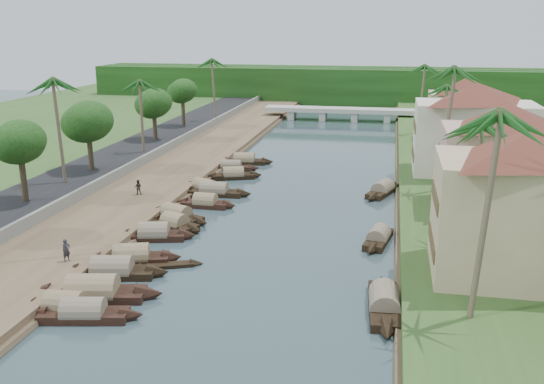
% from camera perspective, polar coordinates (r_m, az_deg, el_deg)
% --- Properties ---
extents(ground, '(220.00, 220.00, 0.00)m').
position_cam_1_polar(ground, '(47.13, -1.61, -6.45)').
color(ground, '#32454B').
rests_on(ground, ground).
extents(left_bank, '(10.00, 180.00, 0.80)m').
position_cam_1_polar(left_bank, '(69.86, -10.83, 0.96)').
color(left_bank, brown).
rests_on(left_bank, ground).
extents(right_bank, '(16.00, 180.00, 1.20)m').
position_cam_1_polar(right_bank, '(65.53, 18.89, -0.41)').
color(right_bank, '#2E4F1F').
rests_on(right_bank, ground).
extents(road, '(8.00, 180.00, 1.40)m').
position_cam_1_polar(road, '(73.36, -17.01, 1.48)').
color(road, black).
rests_on(road, ground).
extents(retaining_wall, '(0.40, 180.00, 1.10)m').
position_cam_1_polar(retaining_wall, '(71.30, -14.00, 1.85)').
color(retaining_wall, slate).
rests_on(retaining_wall, left_bank).
extents(treeline, '(120.00, 14.00, 8.00)m').
position_cam_1_polar(treeline, '(143.59, 7.37, 9.94)').
color(treeline, black).
rests_on(treeline, ground).
extents(bridge, '(28.00, 4.00, 2.40)m').
position_cam_1_polar(bridge, '(116.11, 6.33, 7.54)').
color(bridge, '#ABAAA0').
rests_on(bridge, ground).
extents(building_near, '(14.85, 14.85, 10.20)m').
position_cam_1_polar(building_near, '(43.12, 23.11, -0.87)').
color(building_near, '#C8B186').
rests_on(building_near, right_bank).
extents(building_mid, '(14.11, 14.11, 9.70)m').
position_cam_1_polar(building_mid, '(58.65, 21.03, 3.17)').
color(building_mid, '#D09D93').
rests_on(building_mid, right_bank).
extents(building_far, '(15.59, 15.59, 10.20)m').
position_cam_1_polar(building_far, '(72.08, 18.50, 5.74)').
color(building_far, white).
rests_on(building_far, right_bank).
extents(building_distant, '(12.62, 12.62, 9.20)m').
position_cam_1_polar(building_distant, '(91.93, 17.65, 7.45)').
color(building_distant, '#C8B186').
rests_on(building_distant, right_bank).
extents(sampan_0, '(7.74, 2.96, 2.03)m').
position_cam_1_polar(sampan_0, '(39.80, -17.31, -10.87)').
color(sampan_0, black).
rests_on(sampan_0, ground).
extents(sampan_1, '(6.91, 2.06, 2.06)m').
position_cam_1_polar(sampan_1, '(41.03, -18.93, -10.19)').
color(sampan_1, black).
rests_on(sampan_1, ground).
extents(sampan_2, '(9.84, 3.73, 2.50)m').
position_cam_1_polar(sampan_2, '(42.50, -16.52, -9.05)').
color(sampan_2, black).
rests_on(sampan_2, ground).
extents(sampan_3, '(8.62, 3.30, 2.27)m').
position_cam_1_polar(sampan_3, '(45.60, -14.79, -7.20)').
color(sampan_3, black).
rests_on(sampan_3, ground).
extents(sampan_4, '(7.97, 3.98, 2.22)m').
position_cam_1_polar(sampan_4, '(47.71, -13.08, -6.05)').
color(sampan_4, black).
rests_on(sampan_4, ground).
extents(sampan_5, '(6.39, 3.90, 2.04)m').
position_cam_1_polar(sampan_5, '(54.82, -9.14, -2.99)').
color(sampan_5, black).
rests_on(sampan_5, ground).
extents(sampan_6, '(7.47, 3.26, 2.18)m').
position_cam_1_polar(sampan_6, '(52.42, -11.04, -3.96)').
color(sampan_6, black).
rests_on(sampan_6, ground).
extents(sampan_7, '(7.76, 4.57, 2.09)m').
position_cam_1_polar(sampan_7, '(57.26, -8.99, -2.18)').
color(sampan_7, black).
rests_on(sampan_7, ground).
extents(sampan_8, '(6.51, 1.86, 2.04)m').
position_cam_1_polar(sampan_8, '(60.79, -6.29, -1.03)').
color(sampan_8, black).
rests_on(sampan_8, ground).
extents(sampan_9, '(8.45, 1.99, 2.14)m').
position_cam_1_polar(sampan_9, '(64.81, -5.47, 0.04)').
color(sampan_9, black).
rests_on(sampan_9, ground).
extents(sampan_10, '(7.25, 4.85, 2.06)m').
position_cam_1_polar(sampan_10, '(66.27, -6.34, 0.36)').
color(sampan_10, black).
rests_on(sampan_10, ground).
extents(sampan_11, '(7.13, 3.92, 2.05)m').
position_cam_1_polar(sampan_11, '(71.69, -3.66, 1.58)').
color(sampan_11, black).
rests_on(sampan_11, ground).
extents(sampan_12, '(7.42, 2.07, 1.80)m').
position_cam_1_polar(sampan_12, '(75.97, -3.89, 2.37)').
color(sampan_12, black).
rests_on(sampan_12, ground).
extents(sampan_13, '(8.02, 2.62, 2.17)m').
position_cam_1_polar(sampan_13, '(79.31, -2.62, 2.96)').
color(sampan_13, black).
rests_on(sampan_13, ground).
extents(sampan_14, '(2.29, 9.26, 2.22)m').
position_cam_1_polar(sampan_14, '(39.96, 10.51, -10.28)').
color(sampan_14, black).
rests_on(sampan_14, ground).
extents(sampan_15, '(2.69, 7.26, 1.95)m').
position_cam_1_polar(sampan_15, '(51.43, 9.98, -4.29)').
color(sampan_15, black).
rests_on(sampan_15, ground).
extents(sampan_16, '(4.29, 8.43, 2.07)m').
position_cam_1_polar(sampan_16, '(66.21, 10.40, 0.18)').
color(sampan_16, black).
rests_on(sampan_16, ground).
extents(canoe_1, '(5.58, 3.02, 0.92)m').
position_cam_1_polar(canoe_1, '(46.50, -9.94, -6.87)').
color(canoe_1, black).
rests_on(canoe_1, ground).
extents(canoe_2, '(4.90, 1.55, 0.71)m').
position_cam_1_polar(canoe_2, '(64.10, -7.02, -0.48)').
color(canoe_2, black).
rests_on(canoe_2, ground).
extents(palm_0, '(3.20, 3.20, 13.42)m').
position_cam_1_polar(palm_0, '(34.33, 19.95, 6.44)').
color(palm_0, '#75664E').
rests_on(palm_0, ground).
extents(palm_1, '(3.20, 3.20, 10.82)m').
position_cam_1_polar(palm_1, '(47.61, 18.67, 5.80)').
color(palm_1, '#75664E').
rests_on(palm_1, ground).
extents(palm_2, '(3.20, 3.20, 13.84)m').
position_cam_1_polar(palm_2, '(62.40, 16.27, 10.80)').
color(palm_2, '#75664E').
rests_on(palm_2, ground).
extents(palm_3, '(3.20, 3.20, 10.33)m').
position_cam_1_polar(palm_3, '(81.42, 15.75, 9.42)').
color(palm_3, '#75664E').
rests_on(palm_3, ground).
extents(palm_5, '(3.20, 3.20, 12.31)m').
position_cam_1_polar(palm_5, '(66.40, -19.72, 9.66)').
color(palm_5, '#75664E').
rests_on(palm_5, ground).
extents(palm_6, '(3.20, 3.20, 10.75)m').
position_cam_1_polar(palm_6, '(80.30, -12.35, 9.99)').
color(palm_6, '#75664E').
rests_on(palm_6, ground).
extents(palm_7, '(3.20, 3.20, 11.87)m').
position_cam_1_polar(palm_7, '(96.48, 13.97, 11.29)').
color(palm_7, '#75664E').
rests_on(palm_7, ground).
extents(palm_8, '(3.20, 3.20, 11.91)m').
position_cam_1_polar(palm_8, '(106.21, -5.50, 12.14)').
color(palm_8, '#75664E').
rests_on(palm_8, ground).
extents(tree_2, '(4.68, 4.68, 7.60)m').
position_cam_1_polar(tree_2, '(61.06, -22.67, 4.26)').
color(tree_2, brown).
rests_on(tree_2, ground).
extents(tree_3, '(5.42, 5.42, 7.77)m').
position_cam_1_polar(tree_3, '(72.21, -16.94, 6.27)').
color(tree_3, brown).
rests_on(tree_3, ground).
extents(tree_4, '(4.89, 4.89, 7.20)m').
position_cam_1_polar(tree_4, '(89.88, -11.07, 8.12)').
color(tree_4, brown).
rests_on(tree_4, ground).
extents(tree_5, '(4.43, 4.43, 7.51)m').
position_cam_1_polar(tree_5, '(101.39, -8.43, 9.31)').
color(tree_5, brown).
rests_on(tree_5, ground).
extents(tree_6, '(4.32, 4.32, 7.47)m').
position_cam_1_polar(tree_6, '(75.37, 22.09, 6.10)').
color(tree_6, brown).
rests_on(tree_6, ground).
extents(person_near, '(0.66, 0.74, 1.71)m').
position_cam_1_polar(person_near, '(47.02, -18.80, -5.21)').
color(person_near, '#292831').
rests_on(person_near, left_bank).
extents(person_far, '(0.87, 0.76, 1.54)m').
position_cam_1_polar(person_far, '(63.36, -12.50, 0.46)').
color(person_far, '#2E2720').
rests_on(person_far, left_bank).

